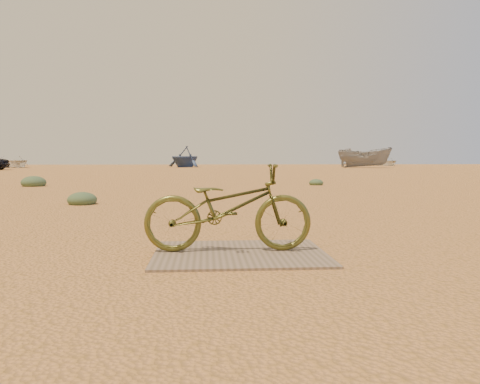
{
  "coord_description": "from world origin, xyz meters",
  "views": [
    {
      "loc": [
        -0.45,
        -4.15,
        0.93
      ],
      "look_at": [
        -0.13,
        0.25,
        0.6
      ],
      "focal_mm": 35.0,
      "sensor_mm": 36.0,
      "label": 1
    }
  ],
  "objects": [
    {
      "name": "ground",
      "position": [
        0.0,
        0.0,
        0.0
      ],
      "size": [
        120.0,
        120.0,
        0.0
      ],
      "primitive_type": "plane",
      "color": "#C9854A",
      "rests_on": "ground"
    },
    {
      "name": "plywood_board",
      "position": [
        -0.13,
        0.25,
        0.01
      ],
      "size": [
        1.63,
        1.3,
        0.02
      ],
      "primitive_type": "cube",
      "color": "#7C6655",
      "rests_on": "ground"
    },
    {
      "name": "kale_a",
      "position": [
        -2.92,
        5.31,
        0.0
      ],
      "size": [
        0.57,
        0.57,
        0.32
      ],
      "primitive_type": "ellipsoid",
      "color": "#4A6545",
      "rests_on": "ground"
    },
    {
      "name": "boat_near_left",
      "position": [
        -18.73,
        41.43,
        0.55
      ],
      "size": [
        6.22,
        6.57,
        1.11
      ],
      "primitive_type": "imported",
      "rotation": [
        0.0,
        0.0,
        0.62
      ],
      "color": "silver",
      "rests_on": "ground"
    },
    {
      "name": "boat_far_left",
      "position": [
        -2.49,
        41.45,
        1.04
      ],
      "size": [
        5.06,
        5.18,
        2.07
      ],
      "primitive_type": "imported",
      "rotation": [
        0.0,
        0.0,
        -0.62
      ],
      "color": "#39507E",
      "rests_on": "ground"
    },
    {
      "name": "kale_c",
      "position": [
        -6.04,
        11.44,
        0.0
      ],
      "size": [
        0.78,
        0.78,
        0.43
      ],
      "primitive_type": "ellipsoid",
      "color": "#4A6545",
      "rests_on": "ground"
    },
    {
      "name": "kale_b",
      "position": [
        3.27,
        11.41,
        0.0
      ],
      "size": [
        0.48,
        0.48,
        0.26
      ],
      "primitive_type": "ellipsoid",
      "color": "#4A6545",
      "rests_on": "ground"
    },
    {
      "name": "boat_far_right",
      "position": [
        20.25,
        48.52,
        0.48
      ],
      "size": [
        3.49,
        4.74,
        0.95
      ],
      "primitive_type": "imported",
      "rotation": [
        0.0,
        0.0,
        -0.05
      ],
      "color": "silver",
      "rests_on": "ground"
    },
    {
      "name": "boat_mid_right",
      "position": [
        14.22,
        38.29,
        0.94
      ],
      "size": [
        5.18,
        3.05,
        1.89
      ],
      "primitive_type": "imported",
      "rotation": [
        0.0,
        0.0,
        1.3
      ],
      "color": "gray",
      "rests_on": "ground"
    },
    {
      "name": "bicycle",
      "position": [
        -0.24,
        0.33,
        0.45
      ],
      "size": [
        1.62,
        0.57,
        0.85
      ],
      "primitive_type": "imported",
      "rotation": [
        0.0,
        0.0,
        1.56
      ],
      "color": "#525320",
      "rests_on": "plywood_board"
    }
  ]
}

